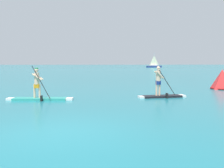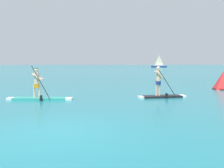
{
  "view_description": "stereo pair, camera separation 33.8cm",
  "coord_description": "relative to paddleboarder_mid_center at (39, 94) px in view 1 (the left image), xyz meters",
  "views": [
    {
      "loc": [
        0.8,
        -7.06,
        2.01
      ],
      "look_at": [
        2.29,
        7.66,
        0.71
      ],
      "focal_mm": 39.31,
      "sensor_mm": 36.0,
      "label": 1
    },
    {
      "loc": [
        1.14,
        -7.09,
        2.01
      ],
      "look_at": [
        2.29,
        7.66,
        0.71
      ],
      "focal_mm": 39.31,
      "sensor_mm": 36.0,
      "label": 2
    }
  ],
  "objects": [
    {
      "name": "race_marker_buoy",
      "position": [
        12.74,
        4.18,
        0.35
      ],
      "size": [
        1.9,
        1.9,
        1.49
      ],
      "color": "red",
      "rests_on": "ground"
    },
    {
      "name": "ground",
      "position": [
        1.76,
        -6.34,
        -0.32
      ],
      "size": [
        440.0,
        440.0,
        0.0
      ],
      "primitive_type": "plane",
      "color": "#1E727F"
    },
    {
      "name": "sailboat_right_horizon",
      "position": [
        29.57,
        83.86,
        0.36
      ],
      "size": [
        6.25,
        2.4,
        5.9
      ],
      "rotation": [
        0.0,
        0.0,
        0.12
      ],
      "color": "navy",
      "rests_on": "ground"
    },
    {
      "name": "paddleboarder_far_right",
      "position": [
        6.81,
        0.3,
        0.06
      ],
      "size": [
        2.86,
        1.01,
        1.83
      ],
      "rotation": [
        0.0,
        0.0,
        0.11
      ],
      "color": "black",
      "rests_on": "ground"
    },
    {
      "name": "paddleboarder_mid_center",
      "position": [
        0.0,
        0.0,
        0.0
      ],
      "size": [
        3.57,
        1.03,
        1.88
      ],
      "rotation": [
        0.0,
        0.0,
        -0.1
      ],
      "color": "teal",
      "rests_on": "ground"
    }
  ]
}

